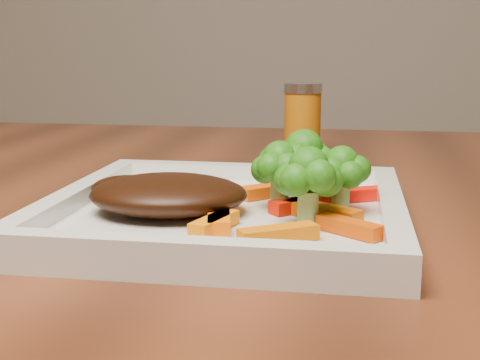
# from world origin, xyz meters

# --- Properties ---
(plate) EXTENTS (0.27, 0.27, 0.01)m
(plate) POSITION_xyz_m (0.17, -0.11, 0.76)
(plate) COLOR white
(plate) RESTS_ON dining_table
(steak) EXTENTS (0.13, 0.11, 0.03)m
(steak) POSITION_xyz_m (0.12, -0.12, 0.78)
(steak) COLOR black
(steak) RESTS_ON plate
(broccoli_0) EXTENTS (0.07, 0.07, 0.07)m
(broccoli_0) POSITION_xyz_m (0.22, -0.08, 0.80)
(broccoli_0) COLOR #167914
(broccoli_0) RESTS_ON plate
(broccoli_1) EXTENTS (0.06, 0.06, 0.06)m
(broccoli_1) POSITION_xyz_m (0.25, -0.10, 0.79)
(broccoli_1) COLOR #1E7A14
(broccoli_1) RESTS_ON plate
(broccoli_2) EXTENTS (0.06, 0.06, 0.06)m
(broccoli_2) POSITION_xyz_m (0.23, -0.14, 0.79)
(broccoli_2) COLOR #1E7413
(broccoli_2) RESTS_ON plate
(broccoli_3) EXTENTS (0.06, 0.06, 0.06)m
(broccoli_3) POSITION_xyz_m (0.21, -0.10, 0.79)
(broccoli_3) COLOR #1A6911
(broccoli_3) RESTS_ON plate
(carrot_0) EXTENTS (0.05, 0.04, 0.01)m
(carrot_0) POSITION_xyz_m (0.22, -0.19, 0.77)
(carrot_0) COLOR #DB6903
(carrot_0) RESTS_ON plate
(carrot_1) EXTENTS (0.05, 0.04, 0.01)m
(carrot_1) POSITION_xyz_m (0.26, -0.16, 0.77)
(carrot_1) COLOR #CD4303
(carrot_1) RESTS_ON plate
(carrot_2) EXTENTS (0.03, 0.06, 0.01)m
(carrot_2) POSITION_xyz_m (0.17, -0.15, 0.77)
(carrot_2) COLOR #FF6804
(carrot_2) RESTS_ON plate
(carrot_3) EXTENTS (0.06, 0.04, 0.01)m
(carrot_3) POSITION_xyz_m (0.26, -0.06, 0.77)
(carrot_3) COLOR #F51104
(carrot_3) RESTS_ON plate
(carrot_4) EXTENTS (0.06, 0.05, 0.01)m
(carrot_4) POSITION_xyz_m (0.20, -0.05, 0.77)
(carrot_4) COLOR #EE4A03
(carrot_4) RESTS_ON plate
(carrot_5) EXTENTS (0.06, 0.05, 0.01)m
(carrot_5) POSITION_xyz_m (0.24, -0.12, 0.77)
(carrot_5) COLOR #CA5203
(carrot_5) RESTS_ON plate
(carrot_6) EXTENTS (0.05, 0.05, 0.01)m
(carrot_6) POSITION_xyz_m (0.22, -0.10, 0.77)
(carrot_6) COLOR red
(carrot_6) RESTS_ON plate
(spice_shaker) EXTENTS (0.06, 0.06, 0.09)m
(spice_shaker) POSITION_xyz_m (0.20, 0.23, 0.80)
(spice_shaker) COLOR #AD5E09
(spice_shaker) RESTS_ON dining_table
(carrot_7) EXTENTS (0.03, 0.05, 0.01)m
(carrot_7) POSITION_xyz_m (0.17, -0.17, 0.77)
(carrot_7) COLOR orange
(carrot_7) RESTS_ON plate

